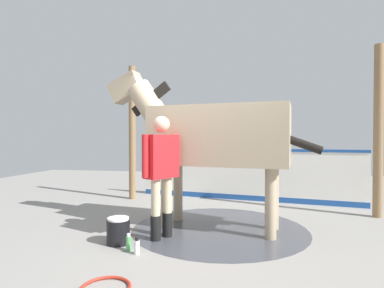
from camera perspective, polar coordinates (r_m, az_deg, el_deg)
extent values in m
cube|color=gray|center=(4.85, 1.95, -16.24)|extent=(16.00, 16.00, 0.02)
cylinder|color=#42444C|center=(5.06, 5.11, -15.34)|extent=(2.76, 2.76, 0.00)
cube|color=white|center=(7.23, 9.79, -5.81)|extent=(0.90, 5.06, 1.13)
cube|color=#1E4C99|center=(7.18, 9.81, -1.07)|extent=(0.93, 5.06, 0.06)
cube|color=#1E4C99|center=(7.30, 9.78, -9.77)|extent=(0.91, 5.06, 0.12)
cylinder|color=olive|center=(7.36, -11.05, 2.07)|extent=(0.16, 0.16, 3.12)
cylinder|color=olive|center=(6.48, 31.34, 2.06)|extent=(0.16, 0.16, 3.12)
cube|color=tan|center=(4.86, 5.14, 1.57)|extent=(1.26, 2.26, 0.92)
cylinder|color=tan|center=(4.97, -4.84, -9.64)|extent=(0.16, 0.16, 1.02)
cylinder|color=tan|center=(5.43, -2.63, -8.73)|extent=(0.16, 0.16, 1.02)
cylinder|color=tan|center=(4.57, 14.41, -10.64)|extent=(0.16, 0.16, 1.02)
cylinder|color=tan|center=(5.06, 14.92, -9.49)|extent=(0.16, 0.16, 1.02)
cylinder|color=tan|center=(5.31, -7.66, 6.80)|extent=(0.54, 0.89, 0.94)
cube|color=black|center=(5.33, -7.66, 8.27)|extent=(0.18, 0.73, 0.58)
cube|color=tan|center=(5.58, -11.99, 10.14)|extent=(0.38, 0.69, 0.56)
cylinder|color=black|center=(4.71, 19.05, 0.31)|extent=(0.23, 0.71, 0.35)
cylinder|color=black|center=(4.64, -4.61, -14.68)|extent=(0.15, 0.15, 0.35)
cylinder|color=#C6B793|center=(4.54, -4.62, -9.40)|extent=(0.13, 0.13, 0.52)
cylinder|color=black|center=(4.49, -6.77, -15.23)|extent=(0.15, 0.15, 0.35)
cylinder|color=#C6B793|center=(4.38, -6.78, -9.78)|extent=(0.13, 0.13, 0.52)
cube|color=red|center=(4.39, -5.70, -2.28)|extent=(0.55, 0.45, 0.62)
cylinder|color=red|center=(4.60, -2.94, -1.93)|extent=(0.09, 0.09, 0.58)
cylinder|color=red|center=(4.19, -8.72, -2.24)|extent=(0.09, 0.09, 0.58)
sphere|color=beige|center=(4.39, -5.71, 3.66)|extent=(0.24, 0.24, 0.24)
cylinder|color=black|center=(4.44, -13.56, -15.58)|extent=(0.31, 0.31, 0.33)
cylinder|color=white|center=(4.39, -13.57, -13.35)|extent=(0.29, 0.29, 0.03)
cylinder|color=white|center=(4.05, -10.21, -18.39)|extent=(0.07, 0.07, 0.17)
cylinder|color=black|center=(4.01, -10.22, -16.99)|extent=(0.05, 0.05, 0.04)
cylinder|color=#4CA559|center=(4.18, -11.71, -17.70)|extent=(0.06, 0.06, 0.18)
cylinder|color=white|center=(4.15, -11.71, -16.27)|extent=(0.05, 0.05, 0.04)
torus|color=#B72D1E|center=(3.29, -15.83, -24.40)|extent=(0.49, 0.49, 0.03)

